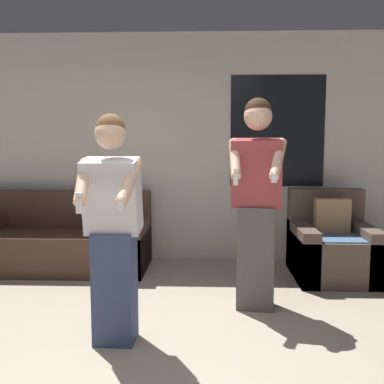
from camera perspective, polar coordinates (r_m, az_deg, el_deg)
The scene contains 5 objects.
wall_back at distance 5.42m, azimuth -2.69°, elevation 5.61°, with size 6.70×0.07×2.70m.
couch at distance 5.33m, azimuth -16.20°, elevation -6.11°, with size 1.95×0.87×0.85m.
armchair at distance 5.02m, azimuth 17.30°, elevation -6.74°, with size 0.81×0.92×0.91m.
person_left at distance 3.18m, azimuth -10.01°, elevation -4.60°, with size 0.45×0.50×1.62m.
person_right at distance 3.82m, azimuth 8.22°, elevation -1.27°, with size 0.48×0.53×1.79m.
Camera 1 is at (0.48, -2.45, 1.44)m, focal length 42.00 mm.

